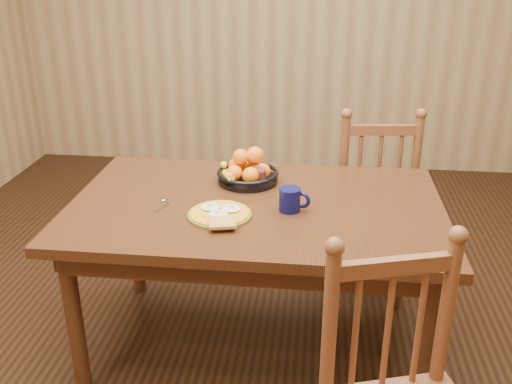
# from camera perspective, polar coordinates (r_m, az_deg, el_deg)

# --- Properties ---
(room) EXTENTS (4.52, 5.02, 2.72)m
(room) POSITION_cam_1_polar(r_m,az_deg,el_deg) (2.28, -0.00, 12.80)
(room) COLOR black
(room) RESTS_ON ground
(dining_table) EXTENTS (1.60, 1.00, 0.75)m
(dining_table) POSITION_cam_1_polar(r_m,az_deg,el_deg) (2.50, -0.00, -2.84)
(dining_table) COLOR black
(dining_table) RESTS_ON ground
(chair_far) EXTENTS (0.50, 0.49, 1.00)m
(chair_far) POSITION_cam_1_polar(r_m,az_deg,el_deg) (3.24, 11.32, -0.40)
(chair_far) COLOR #543019
(chair_far) RESTS_ON ground
(breakfast_plate) EXTENTS (0.26, 0.30, 0.04)m
(breakfast_plate) POSITION_cam_1_polar(r_m,az_deg,el_deg) (2.33, -3.64, -2.21)
(breakfast_plate) COLOR #59601E
(breakfast_plate) RESTS_ON dining_table
(fork) EXTENTS (0.04, 0.18, 0.00)m
(fork) POSITION_cam_1_polar(r_m,az_deg,el_deg) (2.41, -2.58, -1.58)
(fork) COLOR silver
(fork) RESTS_ON dining_table
(spoon) EXTENTS (0.05, 0.16, 0.01)m
(spoon) POSITION_cam_1_polar(r_m,az_deg,el_deg) (2.50, -9.27, -0.91)
(spoon) COLOR silver
(spoon) RESTS_ON dining_table
(coffee_mug) EXTENTS (0.13, 0.09, 0.10)m
(coffee_mug) POSITION_cam_1_polar(r_m,az_deg,el_deg) (2.37, 3.51, -0.74)
(coffee_mug) COLOR #0A0A37
(coffee_mug) RESTS_ON dining_table
(juice_glass) EXTENTS (0.06, 0.06, 0.09)m
(juice_glass) POSITION_cam_1_polar(r_m,az_deg,el_deg) (2.62, 0.35, 1.50)
(juice_glass) COLOR silver
(juice_glass) RESTS_ON dining_table
(fruit_bowl) EXTENTS (0.29, 0.29, 0.17)m
(fruit_bowl) POSITION_cam_1_polar(r_m,az_deg,el_deg) (2.66, -0.89, 2.09)
(fruit_bowl) COLOR black
(fruit_bowl) RESTS_ON dining_table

